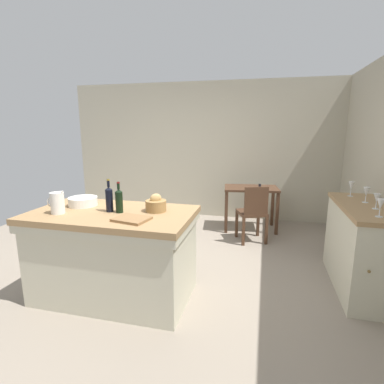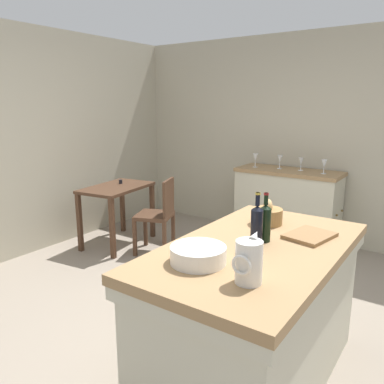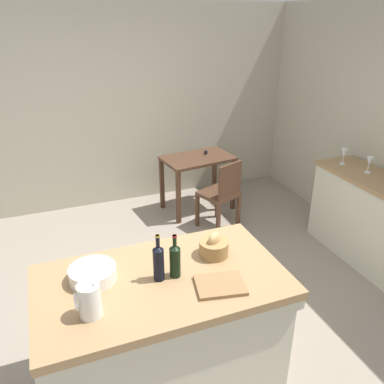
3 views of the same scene
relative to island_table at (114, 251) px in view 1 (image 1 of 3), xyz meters
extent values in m
plane|color=gray|center=(0.26, 0.59, -0.49)|extent=(6.76, 6.76, 0.00)
cube|color=#B2AA93|center=(0.26, 3.19, 0.81)|extent=(5.32, 0.12, 2.60)
cube|color=#99754C|center=(0.00, 0.00, 0.39)|extent=(1.63, 0.92, 0.06)
cube|color=beige|center=(0.00, 0.00, 0.32)|extent=(1.61, 0.90, 0.08)
cube|color=beige|center=(0.00, 0.00, -0.07)|extent=(1.55, 0.84, 0.85)
cube|color=#99754C|center=(2.52, 0.77, 0.43)|extent=(0.52, 1.28, 0.04)
cube|color=beige|center=(2.52, 0.77, -0.04)|extent=(0.49, 1.25, 0.90)
sphere|color=brown|center=(2.41, 0.13, 0.00)|extent=(0.03, 0.03, 0.03)
cube|color=#472D1E|center=(1.26, 2.49, 0.24)|extent=(0.97, 0.67, 0.04)
cube|color=#472D1E|center=(0.88, 2.19, -0.14)|extent=(0.06, 0.06, 0.71)
cube|color=#472D1E|center=(1.70, 2.30, -0.14)|extent=(0.06, 0.06, 0.71)
cube|color=#472D1E|center=(0.81, 2.68, -0.14)|extent=(0.06, 0.06, 0.71)
cube|color=#472D1E|center=(1.64, 2.79, -0.14)|extent=(0.06, 0.06, 0.71)
cylinder|color=black|center=(1.40, 2.56, 0.28)|extent=(0.04, 0.04, 0.05)
cube|color=#472D1E|center=(1.30, 1.93, -0.04)|extent=(0.52, 0.52, 0.04)
cube|color=#472D1E|center=(1.37, 1.76, 0.19)|extent=(0.35, 0.16, 0.42)
cube|color=#472D1E|center=(1.41, 2.17, -0.28)|extent=(0.05, 0.05, 0.43)
cube|color=#472D1E|center=(1.07, 2.03, -0.28)|extent=(0.05, 0.05, 0.43)
cube|color=#472D1E|center=(1.54, 1.83, -0.28)|extent=(0.05, 0.05, 0.43)
cube|color=#472D1E|center=(1.20, 1.70, -0.28)|extent=(0.05, 0.05, 0.43)
cylinder|color=silver|center=(-0.47, -0.18, 0.53)|extent=(0.13, 0.13, 0.21)
cone|color=silver|center=(-0.42, -0.18, 0.64)|extent=(0.07, 0.04, 0.06)
torus|color=silver|center=(-0.55, -0.18, 0.54)|extent=(0.02, 0.10, 0.10)
cylinder|color=silver|center=(-0.42, 0.15, 0.47)|extent=(0.30, 0.30, 0.09)
cylinder|color=olive|center=(0.43, 0.12, 0.48)|extent=(0.21, 0.21, 0.11)
ellipsoid|color=tan|center=(0.43, 0.12, 0.55)|extent=(0.13, 0.12, 0.10)
cube|color=olive|center=(0.32, -0.22, 0.43)|extent=(0.34, 0.29, 0.02)
cylinder|color=black|center=(0.09, -0.01, 0.53)|extent=(0.07, 0.07, 0.21)
cone|color=black|center=(0.09, -0.01, 0.64)|extent=(0.07, 0.07, 0.02)
cylinder|color=black|center=(0.09, -0.01, 0.69)|extent=(0.03, 0.03, 0.07)
cylinder|color=maroon|center=(0.09, -0.01, 0.72)|extent=(0.03, 0.03, 0.01)
cylinder|color=black|center=(-0.02, 0.00, 0.53)|extent=(0.07, 0.07, 0.22)
cone|color=black|center=(-0.02, 0.00, 0.66)|extent=(0.07, 0.07, 0.03)
cylinder|color=black|center=(-0.02, 0.00, 0.71)|extent=(0.03, 0.03, 0.08)
cylinder|color=#B29933|center=(-0.02, 0.00, 0.75)|extent=(0.03, 0.03, 0.01)
cylinder|color=white|center=(2.50, 0.35, 0.45)|extent=(0.06, 0.06, 0.00)
cylinder|color=white|center=(2.50, 0.35, 0.48)|extent=(0.01, 0.01, 0.07)
cone|color=white|center=(2.50, 0.35, 0.57)|extent=(0.07, 0.07, 0.10)
cylinder|color=white|center=(2.56, 0.64, 0.45)|extent=(0.06, 0.06, 0.00)
cylinder|color=white|center=(2.56, 0.64, 0.48)|extent=(0.01, 0.01, 0.06)
cone|color=white|center=(2.56, 0.64, 0.56)|extent=(0.07, 0.07, 0.09)
cylinder|color=white|center=(2.55, 0.91, 0.45)|extent=(0.06, 0.06, 0.00)
cylinder|color=white|center=(2.55, 0.91, 0.49)|extent=(0.01, 0.01, 0.07)
cone|color=white|center=(2.55, 0.91, 0.57)|extent=(0.07, 0.07, 0.10)
cylinder|color=white|center=(2.47, 1.21, 0.45)|extent=(0.06, 0.06, 0.00)
cylinder|color=white|center=(2.47, 1.21, 0.49)|extent=(0.01, 0.01, 0.07)
cone|color=white|center=(2.47, 1.21, 0.57)|extent=(0.07, 0.07, 0.10)
camera|label=1|loc=(1.46, -2.58, 1.23)|focal=27.76mm
camera|label=2|loc=(-2.02, -0.93, 1.26)|focal=36.07mm
camera|label=3|loc=(-0.57, -2.03, 2.02)|focal=37.08mm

